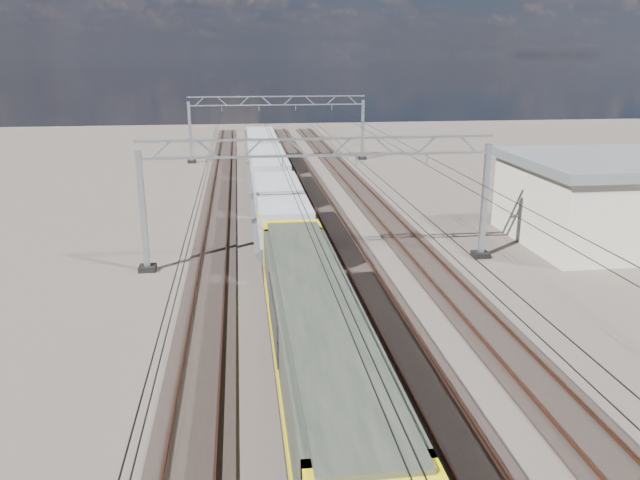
{
  "coord_description": "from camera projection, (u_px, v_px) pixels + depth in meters",
  "views": [
    {
      "loc": [
        -4.27,
        -29.2,
        11.33
      ],
      "look_at": [
        -0.41,
        0.63,
        2.4
      ],
      "focal_mm": 35.0,
      "sensor_mm": 36.0,
      "label": 1
    }
  ],
  "objects": [
    {
      "name": "locomotive",
      "position": [
        316.0,
        342.0,
        20.42
      ],
      "size": [
        2.76,
        21.1,
        3.62
      ],
      "color": "black",
      "rests_on": "ground"
    },
    {
      "name": "track_inner_east",
      "position": [
        368.0,
        285.0,
        31.74
      ],
      "size": [
        2.6,
        140.0,
        0.3
      ],
      "color": "black",
      "rests_on": "ground"
    },
    {
      "name": "hopper_wagon_lead",
      "position": [
        280.0,
        214.0,
        37.27
      ],
      "size": [
        3.38,
        13.0,
        3.25
      ],
      "color": "black",
      "rests_on": "ground"
    },
    {
      "name": "hopper_wagon_mid",
      "position": [
        268.0,
        172.0,
        50.77
      ],
      "size": [
        3.38,
        13.0,
        3.25
      ],
      "color": "black",
      "rests_on": "ground"
    },
    {
      "name": "overhead_wires",
      "position": [
        311.0,
        152.0,
        37.48
      ],
      "size": [
        12.03,
        140.0,
        0.53
      ],
      "color": "black",
      "rests_on": "ground"
    },
    {
      "name": "catenary_gantry_far",
      "position": [
        278.0,
        126.0,
        68.43
      ],
      "size": [
        19.9,
        0.9,
        7.11
      ],
      "color": "#98A0A6",
      "rests_on": "ground"
    },
    {
      "name": "catenary_gantry_mid",
      "position": [
        320.0,
        196.0,
        34.21
      ],
      "size": [
        19.9,
        0.9,
        7.11
      ],
      "color": "#98A0A6",
      "rests_on": "ground"
    },
    {
      "name": "ground",
      "position": [
        330.0,
        289.0,
        31.51
      ],
      "size": [
        160.0,
        160.0,
        0.0
      ],
      "primitive_type": "plane",
      "color": "#2B2420",
      "rests_on": "ground"
    },
    {
      "name": "track_outer_west",
      "position": [
        209.0,
        293.0,
        30.75
      ],
      "size": [
        2.6,
        140.0,
        0.3
      ],
      "color": "black",
      "rests_on": "ground"
    },
    {
      "name": "hopper_wagon_third",
      "position": [
        262.0,
        147.0,
        64.27
      ],
      "size": [
        3.38,
        13.0,
        3.25
      ],
      "color": "black",
      "rests_on": "ground"
    },
    {
      "name": "track_loco",
      "position": [
        290.0,
        289.0,
        31.25
      ],
      "size": [
        2.6,
        140.0,
        0.3
      ],
      "color": "black",
      "rests_on": "ground"
    },
    {
      "name": "track_outer_east",
      "position": [
        444.0,
        282.0,
        32.23
      ],
      "size": [
        2.6,
        140.0,
        0.3
      ],
      "color": "black",
      "rests_on": "ground"
    }
  ]
}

